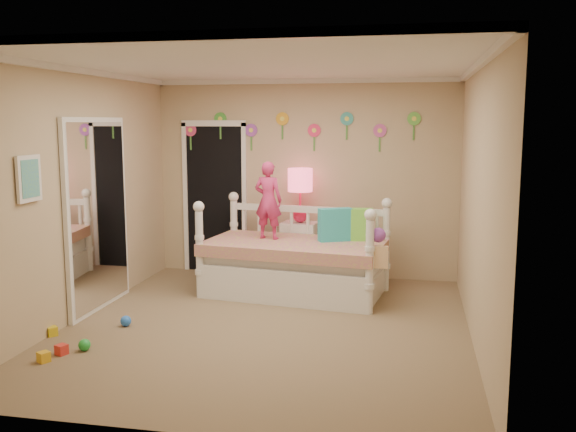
% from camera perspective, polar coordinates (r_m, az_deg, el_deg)
% --- Properties ---
extents(floor, '(4.00, 4.50, 0.01)m').
position_cam_1_polar(floor, '(6.47, -1.94, -10.00)').
color(floor, '#7F684C').
rests_on(floor, ground).
extents(ceiling, '(4.00, 4.50, 0.01)m').
position_cam_1_polar(ceiling, '(6.16, -2.06, 13.60)').
color(ceiling, white).
rests_on(ceiling, floor).
extents(back_wall, '(4.00, 0.01, 2.60)m').
position_cam_1_polar(back_wall, '(8.37, 1.54, 3.36)').
color(back_wall, tan).
rests_on(back_wall, floor).
extents(left_wall, '(0.01, 4.50, 2.60)m').
position_cam_1_polar(left_wall, '(6.92, -18.36, 1.83)').
color(left_wall, tan).
rests_on(left_wall, floor).
extents(right_wall, '(0.01, 4.50, 2.60)m').
position_cam_1_polar(right_wall, '(6.05, 16.79, 0.99)').
color(right_wall, tan).
rests_on(right_wall, floor).
extents(crown_molding, '(4.00, 4.50, 0.06)m').
position_cam_1_polar(crown_molding, '(6.15, -2.06, 13.32)').
color(crown_molding, white).
rests_on(crown_molding, ceiling).
extents(daybed, '(2.26, 1.41, 1.16)m').
position_cam_1_polar(daybed, '(7.52, 0.61, -2.79)').
color(daybed, white).
rests_on(daybed, floor).
extents(pillow_turquoise, '(0.41, 0.29, 0.39)m').
position_cam_1_polar(pillow_turquoise, '(7.52, 4.27, -0.79)').
color(pillow_turquoise, '#249CB6').
rests_on(pillow_turquoise, daybed).
extents(pillow_lime, '(0.42, 0.19, 0.38)m').
position_cam_1_polar(pillow_lime, '(7.59, 6.13, -0.76)').
color(pillow_lime, '#70D340').
rests_on(pillow_lime, daybed).
extents(child, '(0.37, 0.28, 0.94)m').
position_cam_1_polar(child, '(7.61, -1.80, 1.43)').
color(child, '#CC2E68').
rests_on(child, daybed).
extents(nightstand, '(0.49, 0.40, 0.76)m').
position_cam_1_polar(nightstand, '(8.27, 1.09, -3.17)').
color(nightstand, white).
rests_on(nightstand, floor).
extents(table_lamp, '(0.32, 0.32, 0.70)m').
position_cam_1_polar(table_lamp, '(8.14, 1.11, 2.66)').
color(table_lamp, '#F92155').
rests_on(table_lamp, nightstand).
extents(closet_doorway, '(0.90, 0.04, 2.07)m').
position_cam_1_polar(closet_doorway, '(8.68, -6.64, 1.74)').
color(closet_doorway, black).
rests_on(closet_doorway, back_wall).
extents(flower_decals, '(3.40, 0.02, 0.50)m').
position_cam_1_polar(flower_decals, '(8.34, 0.93, 7.75)').
color(flower_decals, '#B2668C').
rests_on(flower_decals, back_wall).
extents(mirror_closet, '(0.07, 1.30, 2.10)m').
position_cam_1_polar(mirror_closet, '(7.19, -16.81, 0.13)').
color(mirror_closet, white).
rests_on(mirror_closet, left_wall).
extents(wall_picture, '(0.05, 0.34, 0.42)m').
position_cam_1_polar(wall_picture, '(6.11, -22.37, 3.15)').
color(wall_picture, white).
rests_on(wall_picture, left_wall).
extents(hanging_bag, '(0.20, 0.16, 0.36)m').
position_cam_1_polar(hanging_bag, '(6.82, 8.13, -2.99)').
color(hanging_bag, beige).
rests_on(hanging_bag, daybed).
extents(toy_scatter, '(1.03, 1.43, 0.11)m').
position_cam_1_polar(toy_scatter, '(6.40, -19.29, -10.16)').
color(toy_scatter, '#996666').
rests_on(toy_scatter, floor).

